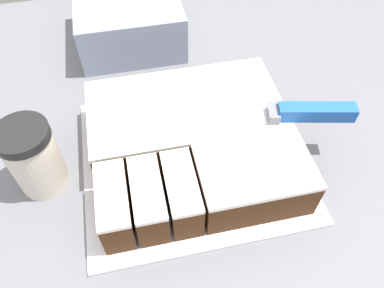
% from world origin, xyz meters
% --- Properties ---
extents(countertop, '(1.40, 1.10, 0.91)m').
position_xyz_m(countertop, '(0.00, 0.00, 0.45)').
color(countertop, slate).
rests_on(countertop, ground_plane).
extents(cake_board, '(0.34, 0.31, 0.01)m').
position_xyz_m(cake_board, '(-0.04, 0.02, 0.91)').
color(cake_board, silver).
rests_on(cake_board, countertop).
extents(cake, '(0.29, 0.26, 0.07)m').
position_xyz_m(cake, '(-0.04, 0.02, 0.95)').
color(cake, '#472814').
rests_on(cake, cake_board).
extents(knife, '(0.33, 0.10, 0.02)m').
position_xyz_m(knife, '(0.10, 0.01, 0.99)').
color(knife, silver).
rests_on(knife, cake).
extents(coffee_cup, '(0.07, 0.07, 0.12)m').
position_xyz_m(coffee_cup, '(-0.26, 0.02, 0.96)').
color(coffee_cup, beige).
rests_on(coffee_cup, countertop).
extents(storage_box, '(0.20, 0.20, 0.10)m').
position_xyz_m(storage_box, '(-0.10, 0.35, 0.95)').
color(storage_box, '#8C99B2').
rests_on(storage_box, countertop).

